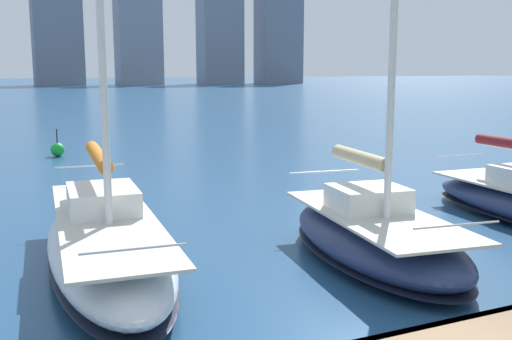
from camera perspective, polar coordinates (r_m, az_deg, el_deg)
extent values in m
cube|color=#473828|center=(9.41, 14.05, -14.91)|extent=(28.00, 0.16, 0.10)
cube|color=slate|center=(187.64, 2.16, 13.82)|extent=(12.92, 8.50, 36.40)
cube|color=gray|center=(183.40, -3.46, 13.60)|extent=(12.46, 8.08, 34.45)
cube|color=gray|center=(172.77, -11.16, 12.26)|extent=(11.92, 8.67, 25.88)
cube|color=slate|center=(173.04, -18.39, 11.60)|extent=(12.55, 10.52, 23.74)
cylinder|color=silver|center=(21.61, 18.65, 1.34)|extent=(1.99, 0.17, 0.04)
ellipsoid|color=navy|center=(14.12, 11.26, -6.46)|extent=(3.57, 6.84, 1.09)
ellipsoid|color=black|center=(14.21, 11.22, -7.62)|extent=(3.59, 6.87, 0.10)
cube|color=beige|center=(13.98, 11.34, -4.20)|extent=(2.98, 6.00, 0.06)
cube|color=silver|center=(14.25, 10.63, -2.65)|extent=(1.82, 1.64, 0.55)
cylinder|color=silver|center=(14.53, 9.84, 0.72)|extent=(0.48, 2.74, 0.12)
cylinder|color=#C6B284|center=(14.52, 9.85, 1.19)|extent=(0.65, 2.55, 0.32)
cylinder|color=silver|center=(11.38, 18.61, -4.99)|extent=(1.77, 0.27, 0.04)
cylinder|color=silver|center=(16.46, 6.57, -0.14)|extent=(2.04, 0.31, 0.04)
ellipsoid|color=silver|center=(13.74, -14.00, -6.89)|extent=(3.25, 9.40, 1.15)
ellipsoid|color=black|center=(13.83, -13.95, -8.14)|extent=(3.26, 9.45, 0.10)
cube|color=beige|center=(13.58, -14.11, -4.43)|extent=(2.71, 8.26, 0.06)
cube|color=silver|center=(14.05, -14.39, -2.70)|extent=(1.66, 2.15, 0.55)
cylinder|color=silver|center=(14.59, -14.78, 0.83)|extent=(0.44, 3.87, 0.12)
cylinder|color=orange|center=(14.58, -14.80, 1.29)|extent=(0.61, 3.58, 0.32)
cylinder|color=silver|center=(9.38, -11.57, -7.38)|extent=(1.62, 0.17, 0.04)
cylinder|color=silver|center=(17.54, -15.56, 0.37)|extent=(1.87, 0.19, 0.04)
sphere|color=green|center=(32.11, -18.38, 1.86)|extent=(0.70, 0.70, 0.70)
cylinder|color=black|center=(32.03, -18.44, 3.10)|extent=(0.06, 0.06, 0.70)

